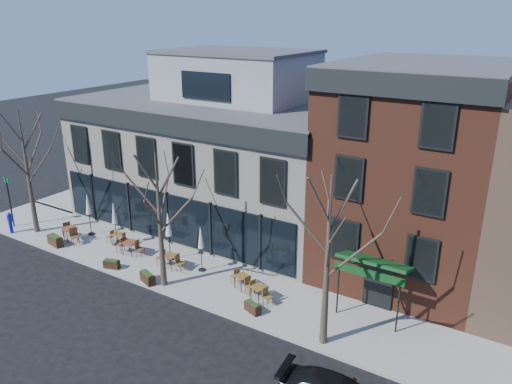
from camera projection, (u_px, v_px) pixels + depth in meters
The scene contains 24 objects.
ground at pixel (171, 246), 30.46m from camera, with size 120.00×120.00×0.00m, color black.
sidewalk_front at pixel (190, 273), 27.09m from camera, with size 33.50×4.70×0.15m, color gray.
sidewalk_side at pixel (115, 186), 40.86m from camera, with size 4.50×12.00×0.15m, color gray.
corner_building at pixel (219, 153), 32.88m from camera, with size 18.39×10.39×11.10m.
red_brick_building at pixel (417, 171), 26.02m from camera, with size 8.20×11.78×11.18m.
tree_corner at pixel (27, 171), 30.73m from camera, with size 3.93×3.98×7.92m.
tree_mid at pixel (160, 220), 24.57m from camera, with size 3.50×3.55×7.04m.
tree_right at pixel (328, 261), 19.98m from camera, with size 3.72×3.77×7.48m.
sign_pole at pixel (9, 199), 32.24m from camera, with size 0.50×0.10×3.40m.
call_box at pixel (10, 222), 31.65m from camera, with size 0.28×0.28×1.41m.
cafe_set_0 at pixel (70, 232), 30.64m from camera, with size 2.02×1.09×1.04m.
cafe_set_1 at pixel (118, 238), 30.15m from camera, with size 1.63×0.74×0.84m.
cafe_set_2 at pixel (130, 246), 28.89m from camera, with size 1.89×0.86×0.97m.
cafe_set_3 at pixel (170, 260), 27.31m from camera, with size 1.82×0.76×0.95m.
cafe_set_4 at pixel (242, 280), 25.27m from camera, with size 1.72×0.95×0.88m.
cafe_set_5 at pixel (259, 292), 24.25m from camera, with size 1.75×0.87×0.90m.
umbrella_0 at pixel (88, 206), 31.06m from camera, with size 0.43×0.43×2.68m.
umbrella_1 at pixel (114, 216), 29.60m from camera, with size 0.43×0.43×2.69m.
umbrella_2 at pixel (168, 227), 27.81m from camera, with size 0.45×0.45×2.80m.
umbrella_3 at pixel (201, 240), 26.61m from camera, with size 0.41×0.41×2.57m.
planter_0 at pixel (55, 240), 30.08m from camera, with size 1.19×0.63×0.63m.
planter_1 at pixel (112, 264), 27.39m from camera, with size 0.95×0.60×0.50m.
planter_2 at pixel (148, 278), 25.90m from camera, with size 1.09×0.72×0.57m.
planter_3 at pixel (253, 307), 23.32m from camera, with size 0.95×0.63×0.50m.
Camera 1 is at (19.10, -20.58, 13.33)m, focal length 35.00 mm.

